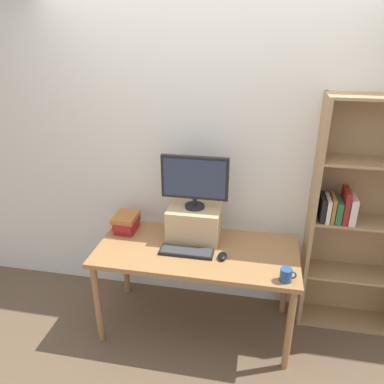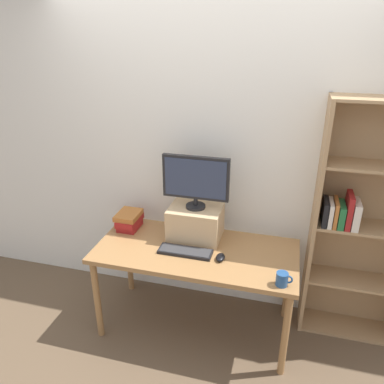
{
  "view_description": "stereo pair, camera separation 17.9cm",
  "coord_description": "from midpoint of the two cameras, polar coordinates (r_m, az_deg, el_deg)",
  "views": [
    {
      "loc": [
        0.42,
        -2.35,
        2.25
      ],
      "look_at": [
        -0.05,
        0.07,
        1.16
      ],
      "focal_mm": 35.0,
      "sensor_mm": 36.0,
      "label": 1
    },
    {
      "loc": [
        0.59,
        -2.31,
        2.25
      ],
      "look_at": [
        -0.05,
        0.07,
        1.16
      ],
      "focal_mm": 35.0,
      "sensor_mm": 36.0,
      "label": 2
    }
  ],
  "objects": [
    {
      "name": "ground_plane",
      "position": [
        3.28,
        -1.0,
        -19.5
      ],
      "size": [
        12.0,
        12.0,
        0.0
      ],
      "primitive_type": "plane",
      "color": "brown"
    },
    {
      "name": "back_wall",
      "position": [
        3.0,
        0.65,
        5.33
      ],
      "size": [
        7.0,
        0.08,
        2.6
      ],
      "color": "silver",
      "rests_on": "ground_plane"
    },
    {
      "name": "desk",
      "position": [
        2.87,
        -1.1,
        -9.96
      ],
      "size": [
        1.5,
        0.7,
        0.73
      ],
      "color": "#9E7042",
      "rests_on": "ground_plane"
    },
    {
      "name": "bookshelf_unit",
      "position": [
        3.03,
        22.62,
        -3.82
      ],
      "size": [
        0.77,
        0.28,
        1.85
      ],
      "color": "tan",
      "rests_on": "ground_plane"
    },
    {
      "name": "riser_box",
      "position": [
        2.92,
        -1.36,
        -4.63
      ],
      "size": [
        0.4,
        0.31,
        0.26
      ],
      "color": "tan",
      "rests_on": "desk"
    },
    {
      "name": "computer_monitor",
      "position": [
        2.77,
        -1.44,
        1.85
      ],
      "size": [
        0.51,
        0.15,
        0.41
      ],
      "color": "black",
      "rests_on": "riser_box"
    },
    {
      "name": "keyboard",
      "position": [
        2.78,
        -2.7,
        -9.11
      ],
      "size": [
        0.4,
        0.13,
        0.02
      ],
      "color": "black",
      "rests_on": "desk"
    },
    {
      "name": "computer_mouse",
      "position": [
        2.72,
        2.74,
        -9.77
      ],
      "size": [
        0.06,
        0.1,
        0.04
      ],
      "color": "black",
      "rests_on": "desk"
    },
    {
      "name": "book_stack",
      "position": [
        3.11,
        -11.59,
        -4.55
      ],
      "size": [
        0.18,
        0.25,
        0.13
      ],
      "color": "maroon",
      "rests_on": "desk"
    },
    {
      "name": "coffee_mug",
      "position": [
        2.54,
        12.19,
        -12.3
      ],
      "size": [
        0.11,
        0.08,
        0.09
      ],
      "color": "#234C84",
      "rests_on": "desk"
    }
  ]
}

